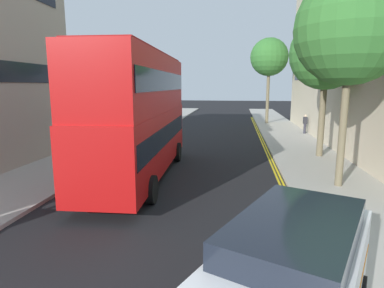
% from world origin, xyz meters
% --- Properties ---
extents(sidewalk_right, '(4.00, 80.00, 0.14)m').
position_xyz_m(sidewalk_right, '(6.50, 16.00, 0.07)').
color(sidewalk_right, '#ADA89E').
rests_on(sidewalk_right, ground).
extents(sidewalk_left, '(4.00, 80.00, 0.14)m').
position_xyz_m(sidewalk_left, '(-6.50, 16.00, 0.07)').
color(sidewalk_left, '#ADA89E').
rests_on(sidewalk_left, ground).
extents(kerb_line_outer, '(0.10, 56.00, 0.01)m').
position_xyz_m(kerb_line_outer, '(4.40, 14.00, 0.00)').
color(kerb_line_outer, yellow).
rests_on(kerb_line_outer, ground).
extents(kerb_line_inner, '(0.10, 56.00, 0.01)m').
position_xyz_m(kerb_line_inner, '(4.24, 14.00, 0.00)').
color(kerb_line_inner, yellow).
rests_on(kerb_line_inner, ground).
extents(double_decker_bus_away, '(3.11, 10.89, 5.64)m').
position_xyz_m(double_decker_bus_away, '(-2.04, 12.00, 3.03)').
color(double_decker_bus_away, '#B20F0F').
rests_on(double_decker_bus_away, ground).
extents(taxi_minivan, '(3.69, 5.15, 2.12)m').
position_xyz_m(taxi_minivan, '(3.22, 2.73, 1.07)').
color(taxi_minivan, white).
rests_on(taxi_minivan, ground).
extents(pedestrian_far, '(0.34, 0.22, 1.62)m').
position_xyz_m(pedestrian_far, '(8.14, 26.42, 0.99)').
color(pedestrian_far, '#2D2D38').
rests_on(pedestrian_far, sidewalk_right).
extents(street_tree_near, '(4.27, 4.27, 8.32)m').
position_xyz_m(street_tree_near, '(6.54, 11.41, 6.30)').
color(street_tree_near, '#6B6047').
rests_on(street_tree_near, sidewalk_right).
extents(street_tree_mid, '(4.01, 4.01, 9.06)m').
position_xyz_m(street_tree_mid, '(5.62, 34.13, 7.16)').
color(street_tree_mid, '#6B6047').
rests_on(street_tree_mid, sidewalk_right).
extents(street_tree_far, '(4.05, 4.05, 7.86)m').
position_xyz_m(street_tree_far, '(7.18, 17.25, 5.94)').
color(street_tree_far, '#6B6047').
rests_on(street_tree_far, sidewalk_right).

